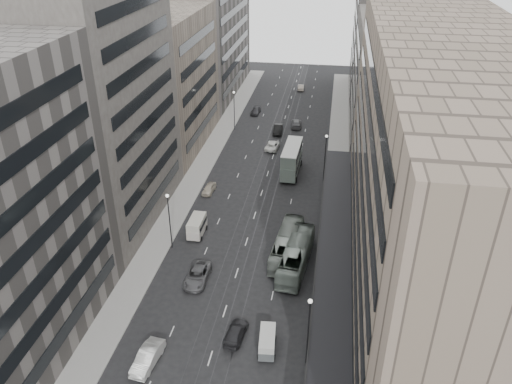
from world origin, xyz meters
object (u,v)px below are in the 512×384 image
Objects in this scene: panel_van at (197,226)px; sedan_1 at (148,357)px; vw_microbus at (267,341)px; sedan_2 at (197,275)px; bus_far at (287,244)px; bus_near at (296,255)px; double_decker at (292,159)px.

sedan_1 is at bearing -86.81° from panel_van.
panel_van is 0.84× the size of sedan_1.
vw_microbus reaches higher than sedan_2.
bus_far is at bearing -11.23° from panel_van.
bus_far is at bearing 34.80° from sedan_2.
vw_microbus is 0.94× the size of panel_van.
bus_far is 16.87m from vw_microbus.
bus_near is 12.67m from sedan_2.
bus_near is 2.40× the size of sedan_1.
vw_microbus is at bearing -44.08° from sedan_2.
bus_near reaches higher than sedan_2.
bus_far reaches higher than sedan_2.
vw_microbus is (1.55, -40.66, -1.60)m from double_decker.
bus_near is 26.34m from double_decker.
double_decker is at bearing -76.80° from bus_near.
sedan_2 is (-10.28, -7.15, -0.83)m from bus_far.
bus_near reaches higher than bus_far.
bus_near is 1.04× the size of bus_far.
panel_van is at bearing -115.50° from double_decker.
sedan_2 is at bearing 28.67° from bus_near.
bus_near is at bearing 60.99° from sedan_1.
double_decker reaches higher than panel_van.
bus_far is (-1.40, 2.33, -0.06)m from bus_near.
double_decker is 23.96m from panel_van.
bus_near is at bearing 78.86° from vw_microbus.
bus_near is at bearing -18.81° from panel_van.
sedan_2 is (-10.04, 9.71, -0.37)m from vw_microbus.
vw_microbus is 0.70× the size of sedan_2.
vw_microbus is 23.31m from panel_van.
vw_microbus is at bearing 89.82° from bus_near.
panel_van reaches higher than sedan_1.
bus_far is 2.31× the size of sedan_1.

